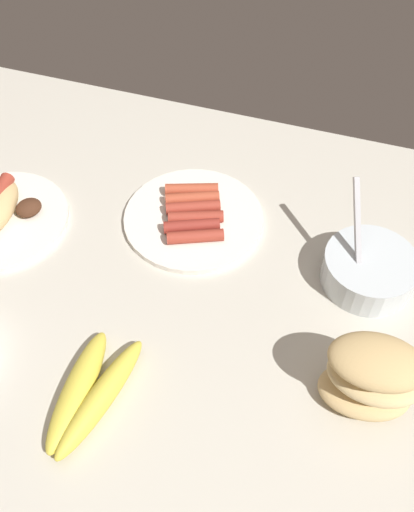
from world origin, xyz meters
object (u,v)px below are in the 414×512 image
object	(u,v)px
plate_hotdog_assembled	(0,214)
bread_stack	(372,377)
banana_bunch	(89,393)
bowl_coleslaw	(369,269)
plate_sausages	(194,216)

from	to	relation	value
plate_hotdog_assembled	bread_stack	distance (cm)	64.34
plate_hotdog_assembled	banana_bunch	size ratio (longest dim) A/B	1.19
banana_bunch	bread_stack	world-z (taller)	bread_stack
bowl_coleslaw	plate_sausages	size ratio (longest dim) A/B	0.61
banana_bunch	bread_stack	distance (cm)	36.54
plate_hotdog_assembled	banana_bunch	xyz separation A→B (cm)	(-28.59, 24.65, -0.13)
plate_hotdog_assembled	plate_sausages	bearing A→B (deg)	-161.24
plate_hotdog_assembled	plate_sausages	distance (cm)	32.61
plate_sausages	bread_stack	bearing A→B (deg)	144.02
bread_stack	plate_sausages	distance (cm)	39.90
plate_sausages	bowl_coleslaw	bearing A→B (deg)	172.94
plate_sausages	plate_hotdog_assembled	bearing A→B (deg)	18.76
plate_hotdog_assembled	plate_sausages	size ratio (longest dim) A/B	0.96
plate_hotdog_assembled	bread_stack	bearing A→B (deg)	168.50
plate_hotdog_assembled	banana_bunch	distance (cm)	37.75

